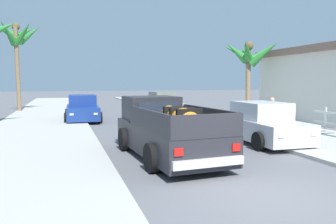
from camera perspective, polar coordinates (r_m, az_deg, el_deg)
name	(u,v)px	position (r m, az deg, el deg)	size (l,w,h in m)	color
ground_plane	(276,196)	(7.30, 18.03, -13.44)	(160.00, 160.00, 0.00)	slate
sidewalk_left	(41,127)	(17.78, -20.87, -2.39)	(4.60, 60.00, 0.12)	#B2AFA8
sidewalk_right	(227,120)	(20.00, 10.11, -1.32)	(4.60, 60.00, 0.12)	#B2AFA8
curb_left	(60,126)	(17.75, -17.96, -2.34)	(0.16, 60.00, 0.10)	silver
curb_right	(213,120)	(19.61, 7.78, -1.44)	(0.16, 60.00, 0.10)	silver
pickup_truck	(166,130)	(10.21, -0.32, -3.18)	(2.46, 5.32, 1.80)	#28282D
car_right_near	(261,124)	(13.09, 15.68, -1.97)	(2.10, 4.29, 1.54)	silver
car_left_mid	(162,102)	(25.75, -1.10, 1.66)	(2.16, 4.32, 1.54)	slate
car_right_mid	(83,109)	(20.14, -14.42, 0.51)	(2.11, 4.30, 1.54)	navy
palm_tree_left_fore	(17,38)	(27.35, -24.41, 11.50)	(3.58, 3.96, 6.68)	#846B4C
palm_tree_right_fore	(249,55)	(21.94, 13.63, 9.44)	(3.47, 3.94, 4.90)	#846B4C
pedestrian	(272,112)	(16.01, 17.35, -0.01)	(0.57, 0.43, 1.59)	gray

